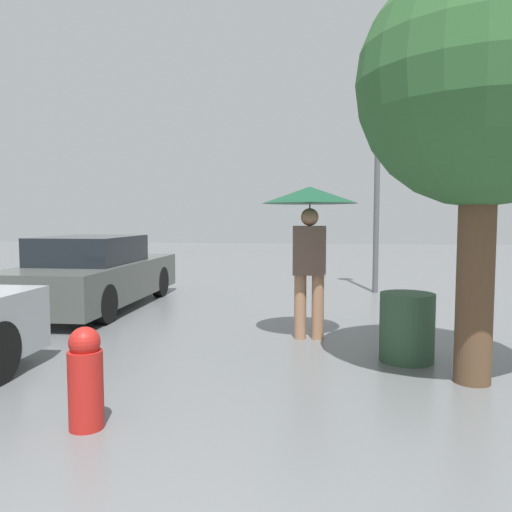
# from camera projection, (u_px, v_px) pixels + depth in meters

# --- Properties ---
(pedestrian) EXTENTS (1.23, 1.23, 1.98)m
(pedestrian) POSITION_uv_depth(u_px,v_px,m) (310.00, 215.00, 6.40)
(pedestrian) COLOR #9E7051
(pedestrian) RESTS_ON ground_plane
(parked_car_farthest) EXTENTS (1.65, 4.23, 1.26)m
(parked_car_farthest) POSITION_uv_depth(u_px,v_px,m) (95.00, 274.00, 8.75)
(parked_car_farthest) COLOR #4C514C
(parked_car_farthest) RESTS_ON ground_plane
(tree) EXTENTS (2.29, 2.29, 3.97)m
(tree) POSITION_uv_depth(u_px,v_px,m) (482.00, 86.00, 4.58)
(tree) COLOR brown
(tree) RESTS_ON ground_plane
(street_lamp) EXTENTS (0.40, 0.40, 5.03)m
(street_lamp) POSITION_uv_depth(u_px,v_px,m) (378.00, 121.00, 10.28)
(street_lamp) COLOR #515456
(street_lamp) RESTS_ON ground_plane
(trash_bin) EXTENTS (0.59, 0.59, 0.75)m
(trash_bin) POSITION_uv_depth(u_px,v_px,m) (407.00, 327.00, 5.49)
(trash_bin) COLOR #2D4C33
(trash_bin) RESTS_ON ground_plane
(fire_hydrant) EXTENTS (0.26, 0.26, 0.77)m
(fire_hydrant) POSITION_uv_depth(u_px,v_px,m) (86.00, 378.00, 3.72)
(fire_hydrant) COLOR #B21E19
(fire_hydrant) RESTS_ON ground_plane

